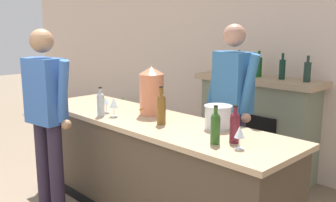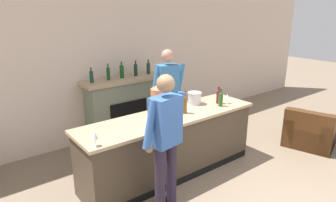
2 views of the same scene
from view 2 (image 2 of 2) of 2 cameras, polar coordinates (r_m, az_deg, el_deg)
name	(u,v)px [view 2 (image 2 of 2)]	position (r m, az deg, el deg)	size (l,w,h in m)	color
wall_back_panel	(118,66)	(5.96, -9.42, 6.54)	(12.00, 0.07, 2.75)	beige
bar_counter	(170,144)	(4.60, 0.43, -8.28)	(2.87, 0.77, 0.95)	#46392A
fireplace_stone	(123,107)	(5.89, -8.54, -1.20)	(1.56, 0.52, 1.51)	gray
armchair_black	(310,133)	(6.17, 25.40, -5.47)	(1.02, 1.03, 0.73)	#462812
person_customer	(165,140)	(3.55, -0.49, -7.43)	(0.65, 0.35, 1.77)	#2A2031
person_bartender	(168,96)	(5.16, -0.07, 0.92)	(0.65, 0.36, 1.82)	#372D49
copper_dispenser	(159,99)	(4.38, -1.80, 0.31)	(0.24, 0.28, 0.46)	#C8714E
ice_bucket_steel	(195,98)	(4.93, 5.08, 0.57)	(0.23, 0.23, 0.20)	silver
wine_bottle_chardonnay_pale	(184,104)	(4.47, 3.15, -0.49)	(0.08, 0.08, 0.33)	brown
wine_bottle_cabernet_heavy	(219,96)	(4.99, 9.61, 0.95)	(0.07, 0.07, 0.28)	maroon
wine_bottle_burgundy_dark	(159,118)	(3.96, -1.69, -3.22)	(0.07, 0.07, 0.28)	#A2ABAC
wine_bottle_riesling_slim	(221,99)	(4.86, 10.01, 0.47)	(0.07, 0.07, 0.28)	#264E1B
wine_glass_front_left	(227,97)	(5.02, 11.25, 0.80)	(0.07, 0.07, 0.16)	silver
wine_glass_mid_counter	(95,136)	(3.52, -13.77, -6.52)	(0.08, 0.08, 0.17)	silver
wine_glass_back_row	(148,117)	(4.01, -3.74, -3.13)	(0.08, 0.08, 0.16)	silver
wine_glass_by_dispenser	(162,115)	(4.07, -1.20, -2.59)	(0.09, 0.09, 0.18)	silver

